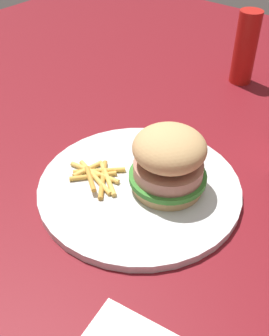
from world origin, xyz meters
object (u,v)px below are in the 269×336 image
object	(u,v)px
plate	(135,188)
ketchup_bottle	(245,48)
sandwich	(169,161)
fries_pile	(97,175)

from	to	relation	value
plate	ketchup_bottle	world-z (taller)	ketchup_bottle
ketchup_bottle	sandwich	bearing A→B (deg)	-77.47
plate	ketchup_bottle	xyz separation A→B (m)	(-0.04, 0.40, 0.07)
plate	sandwich	size ratio (longest dim) A/B	2.67
sandwich	ketchup_bottle	size ratio (longest dim) A/B	0.75
plate	fries_pile	world-z (taller)	fries_pile
plate	ketchup_bottle	size ratio (longest dim) A/B	2.00
plate	fries_pile	xyz separation A→B (m)	(-0.05, -0.02, 0.01)
sandwich	fries_pile	world-z (taller)	sandwich
sandwich	fries_pile	bearing A→B (deg)	-151.75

